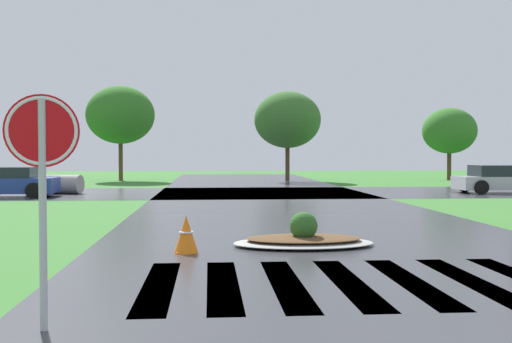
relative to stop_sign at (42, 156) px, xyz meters
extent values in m
cube|color=#35353A|center=(4.17, 6.91, -1.83)|extent=(9.57, 80.00, 0.01)
cube|color=#35353A|center=(4.17, 22.08, -1.83)|extent=(90.00, 8.61, 0.01)
cube|color=white|center=(1.02, 2.11, -1.83)|extent=(0.45, 3.51, 0.01)
cube|color=white|center=(1.92, 2.11, -1.83)|extent=(0.45, 3.51, 0.01)
cube|color=white|center=(2.82, 2.11, -1.83)|extent=(0.45, 3.51, 0.01)
cube|color=white|center=(3.72, 2.11, -1.83)|extent=(0.45, 3.51, 0.01)
cube|color=white|center=(4.62, 2.11, -1.83)|extent=(0.45, 3.51, 0.01)
cube|color=white|center=(5.52, 2.11, -1.83)|extent=(0.45, 3.51, 0.01)
cylinder|color=#B2B5BA|center=(0.00, 0.00, -0.63)|extent=(0.08, 0.08, 2.41)
cylinder|color=red|center=(0.00, 0.00, 0.26)|extent=(0.75, 0.18, 0.76)
torus|color=white|center=(0.00, 0.00, 0.26)|extent=(0.72, 0.20, 0.73)
ellipsoid|color=#9E9B93|center=(3.61, 5.62, -1.77)|extent=(2.82, 1.65, 0.12)
ellipsoid|color=brown|center=(3.61, 5.62, -1.68)|extent=(2.31, 1.36, 0.10)
sphere|color=#2D6023|center=(3.61, 5.62, -1.43)|extent=(0.56, 0.56, 0.56)
cube|color=navy|center=(-6.89, 20.06, -1.34)|extent=(4.27, 1.73, 0.65)
cube|color=#1E232B|center=(-6.73, 20.07, -0.79)|extent=(2.22, 1.51, 0.45)
cylinder|color=black|center=(-5.43, 19.18, -1.51)|extent=(0.64, 0.22, 0.64)
cylinder|color=black|center=(-5.44, 20.96, -1.51)|extent=(0.64, 0.22, 0.64)
cube|color=#B7B7BF|center=(15.41, 21.06, -1.36)|extent=(4.44, 1.76, 0.60)
cube|color=#1E232B|center=(15.10, 21.05, -0.80)|extent=(2.28, 1.54, 0.51)
cylinder|color=black|center=(13.90, 21.95, -1.51)|extent=(0.64, 0.22, 0.64)
cylinder|color=black|center=(13.91, 20.15, -1.51)|extent=(0.64, 0.22, 0.64)
cylinder|color=#9E9B93|center=(-5.81, 22.31, -1.40)|extent=(1.74, 1.23, 0.86)
cylinder|color=#9E9B93|center=(-4.86, 22.06, -1.40)|extent=(1.74, 1.23, 0.86)
cone|color=orange|center=(1.30, 4.93, -1.48)|extent=(0.45, 0.45, 0.70)
torus|color=white|center=(1.30, 4.93, -1.45)|extent=(0.27, 0.27, 0.04)
cube|color=orange|center=(1.30, 4.93, -1.82)|extent=(0.36, 0.36, 0.03)
cylinder|color=#4C3823|center=(-4.18, 35.23, -0.43)|extent=(0.28, 0.28, 2.81)
ellipsoid|color=#307023|center=(-4.18, 35.23, 2.57)|extent=(4.55, 4.55, 3.87)
cylinder|color=#4C3823|center=(6.88, 33.67, -0.58)|extent=(0.28, 0.28, 2.51)
ellipsoid|color=#37692B|center=(6.88, 33.67, 2.21)|extent=(4.38, 4.38, 3.72)
cylinder|color=#4C3823|center=(17.95, 33.97, -0.79)|extent=(0.28, 0.28, 2.09)
ellipsoid|color=#327125|center=(17.95, 33.97, 1.52)|extent=(3.62, 3.62, 3.08)
camera|label=1|loc=(1.73, -6.53, 0.03)|focal=43.19mm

